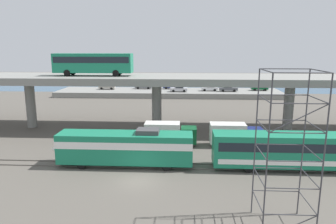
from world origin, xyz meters
TOP-DOWN VIEW (x-y plane):
  - ground_plane at (0.00, 0.00)m, footprint 260.00×260.00m
  - rail_strip_near at (0.00, 3.27)m, footprint 110.00×0.12m
  - rail_strip_far at (0.00, 4.73)m, footprint 110.00×0.12m
  - train_locomotive at (-2.70, 4.00)m, footprint 15.61×3.04m
  - train_coach_lead at (18.02, 4.00)m, footprint 20.98×3.04m
  - highway_overpass at (0.00, 20.00)m, footprint 96.00×10.54m
  - transit_bus_on_overpass at (-9.66, 19.42)m, footprint 12.00×2.68m
  - service_truck_west at (10.96, 11.61)m, footprint 6.80×2.46m
  - service_truck_east at (2.39, 11.61)m, footprint 6.80×2.46m
  - scaffolding_tower at (11.60, -7.29)m, footprint 3.65×3.65m
  - pier_parking_lot at (0.00, 55.00)m, footprint 59.03×11.93m
  - parked_car_0 at (-7.11, 57.63)m, footprint 4.65×1.91m
  - parked_car_1 at (0.39, 57.88)m, footprint 4.13×1.90m
  - parked_car_2 at (10.83, 54.49)m, footprint 4.23×2.00m
  - parked_car_3 at (2.80, 52.37)m, footprint 4.42×1.99m
  - parked_car_4 at (15.59, 53.68)m, footprint 4.70×1.83m
  - parked_car_5 at (-16.99, 56.08)m, footprint 4.35×1.99m
  - parked_car_6 at (24.21, 56.01)m, footprint 4.32×1.98m
  - harbor_water at (0.00, 78.00)m, footprint 140.00×36.00m

SIDE VIEW (x-z plane):
  - ground_plane at x=0.00m, z-range 0.00..0.00m
  - harbor_water at x=0.00m, z-range 0.00..0.01m
  - rail_strip_near at x=0.00m, z-range 0.00..0.12m
  - rail_strip_far at x=0.00m, z-range 0.00..0.12m
  - pier_parking_lot at x=0.00m, z-range 0.00..1.36m
  - service_truck_west at x=10.96m, z-range 0.12..3.16m
  - service_truck_east at x=2.39m, z-range 0.12..3.16m
  - parked_car_1 at x=0.39m, z-range 1.38..2.88m
  - parked_car_2 at x=10.83m, z-range 1.38..2.88m
  - parked_car_4 at x=15.59m, z-range 1.38..2.88m
  - parked_car_6 at x=24.21m, z-range 1.38..2.88m
  - parked_car_5 at x=-16.99m, z-range 1.38..2.88m
  - parked_car_3 at x=2.80m, z-range 1.38..2.88m
  - parked_car_0 at x=-7.11m, z-range 1.38..2.88m
  - train_coach_lead at x=18.02m, z-range 0.24..4.10m
  - train_locomotive at x=-2.70m, z-range 0.10..4.28m
  - scaffolding_tower at x=11.60m, z-range 0.36..11.74m
  - highway_overpass at x=0.00m, z-range 3.39..11.83m
  - transit_bus_on_overpass at x=-9.66m, z-range 8.80..12.20m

